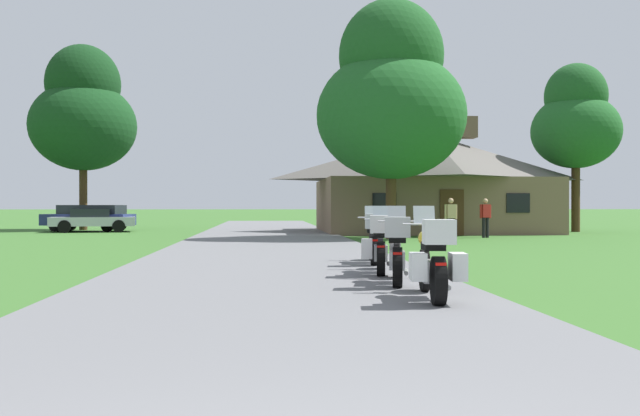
% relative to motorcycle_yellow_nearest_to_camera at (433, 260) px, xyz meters
% --- Properties ---
extents(ground_plane, '(500.00, 500.00, 0.00)m').
position_rel_motorcycle_yellow_nearest_to_camera_xyz_m(ground_plane, '(-2.16, 12.86, -0.61)').
color(ground_plane, '#386628').
extents(asphalt_driveway, '(6.40, 80.00, 0.06)m').
position_rel_motorcycle_yellow_nearest_to_camera_xyz_m(asphalt_driveway, '(-2.16, 10.86, -0.58)').
color(asphalt_driveway, slate).
rests_on(asphalt_driveway, ground).
extents(motorcycle_yellow_nearest_to_camera, '(0.85, 2.08, 1.30)m').
position_rel_motorcycle_yellow_nearest_to_camera_xyz_m(motorcycle_yellow_nearest_to_camera, '(0.00, 0.00, 0.00)').
color(motorcycle_yellow_nearest_to_camera, black).
rests_on(motorcycle_yellow_nearest_to_camera, asphalt_driveway).
extents(motorcycle_red_second_in_row, '(0.82, 2.07, 1.30)m').
position_rel_motorcycle_yellow_nearest_to_camera_xyz_m(motorcycle_red_second_in_row, '(-0.10, 2.08, 0.01)').
color(motorcycle_red_second_in_row, black).
rests_on(motorcycle_red_second_in_row, asphalt_driveway).
extents(motorcycle_blue_third_in_row, '(0.94, 2.07, 1.30)m').
position_rel_motorcycle_yellow_nearest_to_camera_xyz_m(motorcycle_blue_third_in_row, '(-0.08, 3.78, 0.00)').
color(motorcycle_blue_third_in_row, black).
rests_on(motorcycle_blue_third_in_row, asphalt_driveway).
extents(motorcycle_white_farthest_in_row, '(0.71, 2.08, 1.30)m').
position_rel_motorcycle_yellow_nearest_to_camera_xyz_m(motorcycle_white_farthest_in_row, '(0.15, 6.16, 0.01)').
color(motorcycle_white_farthest_in_row, black).
rests_on(motorcycle_white_farthest_in_row, asphalt_driveway).
extents(stone_lodge, '(11.74, 9.12, 5.98)m').
position_rel_motorcycle_yellow_nearest_to_camera_xyz_m(stone_lodge, '(6.22, 25.93, 2.01)').
color(stone_lodge, brown).
rests_on(stone_lodge, ground).
extents(bystander_red_shirt_near_lodge, '(0.53, 0.31, 1.67)m').
position_rel_motorcycle_yellow_nearest_to_camera_xyz_m(bystander_red_shirt_near_lodge, '(7.07, 19.41, 0.32)').
color(bystander_red_shirt_near_lodge, black).
rests_on(bystander_red_shirt_near_lodge, ground).
extents(bystander_tan_shirt_beside_signpost, '(0.54, 0.29, 1.67)m').
position_rel_motorcycle_yellow_nearest_to_camera_xyz_m(bystander_tan_shirt_beside_signpost, '(5.11, 17.74, 0.32)').
color(bystander_tan_shirt_beside_signpost, black).
rests_on(bystander_tan_shirt_beside_signpost, ground).
extents(tree_right_of_lodge, '(4.57, 4.57, 8.80)m').
position_rel_motorcycle_yellow_nearest_to_camera_xyz_m(tree_right_of_lodge, '(13.93, 25.64, 5.18)').
color(tree_right_of_lodge, '#422D19').
rests_on(tree_right_of_lodge, ground).
extents(tree_left_far, '(5.89, 5.89, 10.42)m').
position_rel_motorcycle_yellow_nearest_to_camera_xyz_m(tree_left_far, '(-12.45, 30.54, 5.94)').
color(tree_left_far, '#422D19').
rests_on(tree_left_far, ground).
extents(tree_by_lodge_front, '(6.15, 6.15, 9.83)m').
position_rel_motorcycle_yellow_nearest_to_camera_xyz_m(tree_by_lodge_front, '(2.90, 18.79, 5.19)').
color(tree_by_lodge_front, '#422D19').
rests_on(tree_by_lodge_front, ground).
extents(parked_navy_suv_far_left, '(4.87, 2.69, 1.40)m').
position_rel_motorcycle_yellow_nearest_to_camera_xyz_m(parked_navy_suv_far_left, '(-11.61, 28.50, 0.17)').
color(parked_navy_suv_far_left, navy).
rests_on(parked_navy_suv_far_left, ground).
extents(parked_silver_sedan_far_left, '(4.45, 2.54, 1.20)m').
position_rel_motorcycle_yellow_nearest_to_camera_xyz_m(parked_silver_sedan_far_left, '(-11.14, 27.19, 0.03)').
color(parked_silver_sedan_far_left, '#ADAFB7').
rests_on(parked_silver_sedan_far_left, ground).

